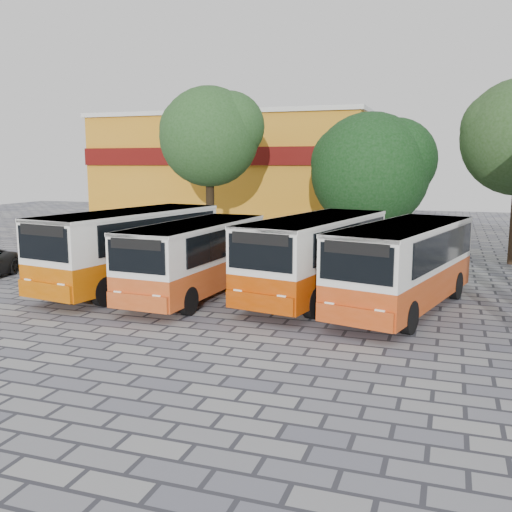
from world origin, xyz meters
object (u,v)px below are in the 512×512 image
at_px(bus_far_left, 131,244).
at_px(bus_far_right, 404,261).
at_px(bus_centre_right, 316,252).
at_px(bus_centre_left, 196,254).

height_order(bus_far_left, bus_far_right, bus_far_left).
bearing_deg(bus_centre_right, bus_far_left, -162.87).
xyz_separation_m(bus_centre_left, bus_centre_right, (4.08, 1.18, 0.12)).
bearing_deg(bus_centre_left, bus_far_right, 6.91).
relative_size(bus_centre_right, bus_far_right, 1.01).
bearing_deg(bus_far_right, bus_far_left, -165.84).
height_order(bus_centre_left, bus_centre_right, bus_centre_right).
height_order(bus_centre_right, bus_far_right, bus_centre_right).
distance_m(bus_far_left, bus_centre_left, 2.97).
xyz_separation_m(bus_centre_right, bus_far_right, (3.08, -0.76, -0.03)).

